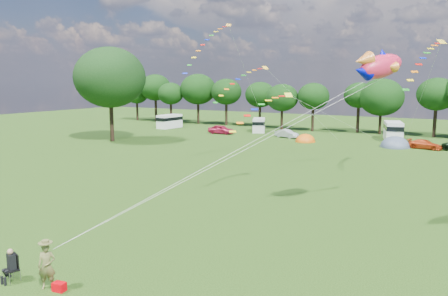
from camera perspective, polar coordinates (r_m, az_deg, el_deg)
The scene contains 19 objects.
ground_plane at distance 24.70m, azimuth -9.49°, elevation -11.72°, with size 180.00×180.00×0.00m, color black.
tree_line at distance 73.43m, azimuth 22.58°, elevation 6.39°, with size 102.98×10.98×10.27m.
big_tree at distance 64.07m, azimuth -14.68°, elevation 8.90°, with size 10.00×10.00×13.28m.
car_a at distance 71.02m, azimuth -0.39°, elevation 2.45°, with size 1.73×4.39×1.46m, color #B01B3E.
car_b at distance 66.74m, azimuth 8.19°, elevation 1.86°, with size 1.32×3.54×1.25m, color #9EA3A8.
car_c at distance 60.84m, azimuth 24.77°, elevation 0.43°, with size 1.65×3.92×1.18m, color #B73711.
campervan_a at distance 80.24m, azimuth -7.13°, elevation 3.54°, with size 2.52×5.15×2.45m.
campervan_b at distance 73.86m, azimuth 4.59°, elevation 3.07°, with size 3.71×5.11×2.30m.
campervan_c at distance 68.07m, azimuth 21.23°, elevation 2.17°, with size 3.61×5.85×2.67m.
tent_orange at distance 62.89m, azimuth 10.57°, elevation 0.82°, with size 2.85×3.12×2.23m.
tent_greyblue at distance 61.04m, azimuth 21.42°, elevation 0.12°, with size 3.82×4.18×2.84m.
kite_flyer at distance 20.17m, azimuth -22.14°, elevation -14.09°, with size 0.72×0.47×1.98m, color brown.
camp_chair at distance 21.49m, azimuth -25.96°, elevation -13.19°, with size 0.75×0.76×1.48m.
kite_bag at distance 20.10m, azimuth -20.72°, elevation -16.60°, with size 0.52×0.34×0.37m, color #D50009.
fish_kite at distance 26.68m, azimuth 19.42°, elevation 10.06°, with size 2.85×3.75×2.04m.
streamer_kite_a at distance 50.33m, azimuth -1.78°, elevation 13.86°, with size 3.33×5.45×5.75m.
streamer_kite_b at distance 45.45m, azimuth 2.73°, elevation 9.09°, with size 4.22×4.69×3.79m.
streamer_kite_c at distance 32.87m, azimuth 5.56°, elevation 5.55°, with size 3.13×4.93×2.79m.
streamer_kite_d at distance 40.80m, azimuth 25.04°, elevation 10.80°, with size 2.76×5.18×4.32m.
Camera 1 is at (14.82, -17.78, 8.62)m, focal length 35.00 mm.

